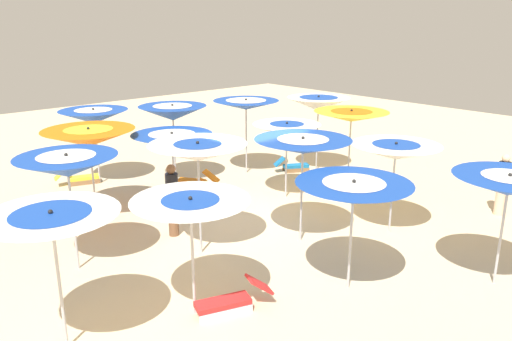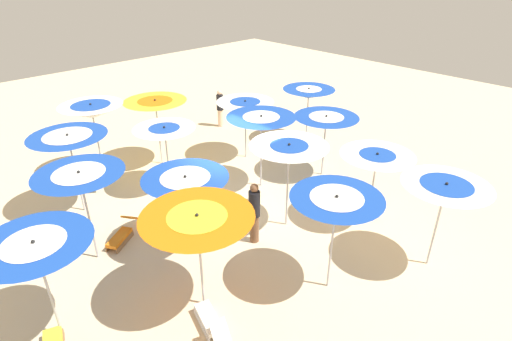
{
  "view_description": "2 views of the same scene",
  "coord_description": "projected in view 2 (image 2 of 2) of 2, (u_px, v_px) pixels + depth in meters",
  "views": [
    {
      "loc": [
        -9.06,
        7.64,
        5.0
      ],
      "look_at": [
        -0.27,
        -0.34,
        1.39
      ],
      "focal_mm": 35.43,
      "sensor_mm": 36.0,
      "label": 1
    },
    {
      "loc": [
        6.59,
        8.04,
        6.85
      ],
      "look_at": [
        -0.92,
        0.18,
        1.08
      ],
      "focal_mm": 28.65,
      "sensor_mm": 36.0,
      "label": 2
    }
  ],
  "objects": [
    {
      "name": "beach_umbrella_10",
      "position": [
        165.0,
        134.0,
        12.54
      ],
      "size": [
        1.92,
        1.92,
        2.22
      ],
      "color": "#B2B2B7",
      "rests_on": "ground"
    },
    {
      "name": "beach_umbrella_11",
      "position": [
        155.0,
        105.0,
        14.08
      ],
      "size": [
        2.17,
        2.17,
        2.47
      ],
      "color": "#B2B2B7",
      "rests_on": "ground"
    },
    {
      "name": "beachgoer_2",
      "position": [
        254.0,
        212.0,
        10.6
      ],
      "size": [
        0.3,
        0.3,
        1.77
      ],
      "rotation": [
        0.0,
        0.0,
        1.88
      ],
      "color": "brown",
      "rests_on": "ground"
    },
    {
      "name": "beach_umbrella_14",
      "position": [
        68.0,
        140.0,
        11.29
      ],
      "size": [
        2.14,
        2.14,
        2.5
      ],
      "color": "#B2B2B7",
      "rests_on": "ground"
    },
    {
      "name": "lounger_5",
      "position": [
        122.0,
        234.0,
        10.95
      ],
      "size": [
        1.28,
        0.97,
        0.58
      ],
      "rotation": [
        0.0,
        0.0,
        6.84
      ],
      "color": "olive",
      "rests_on": "ground"
    },
    {
      "name": "beach_umbrella_3",
      "position": [
        309.0,
        93.0,
        16.01
      ],
      "size": [
        2.04,
        2.04,
        2.26
      ],
      "color": "#B2B2B7",
      "rests_on": "ground"
    },
    {
      "name": "beach_ball",
      "position": [
        241.0,
        116.0,
        19.22
      ],
      "size": [
        0.26,
        0.26,
        0.26
      ],
      "primitive_type": "sphere",
      "color": "red",
      "rests_on": "ground"
    },
    {
      "name": "beach_umbrella_12",
      "position": [
        36.0,
        252.0,
        7.33
      ],
      "size": [
        2.06,
        2.06,
        2.38
      ],
      "color": "#B2B2B7",
      "rests_on": "ground"
    },
    {
      "name": "lounger_3",
      "position": [
        211.0,
        321.0,
        8.35
      ],
      "size": [
        0.71,
        1.35,
        0.61
      ],
      "rotation": [
        0.0,
        0.0,
        4.42
      ],
      "color": "silver",
      "rests_on": "ground"
    },
    {
      "name": "beach_umbrella_8",
      "position": [
        198.0,
        225.0,
        8.06
      ],
      "size": [
        2.29,
        2.29,
        2.4
      ],
      "color": "#B2B2B7",
      "rests_on": "ground"
    },
    {
      "name": "beach_umbrella_6",
      "position": [
        261.0,
        122.0,
        12.63
      ],
      "size": [
        2.17,
        2.17,
        2.49
      ],
      "color": "#B2B2B7",
      "rests_on": "ground"
    },
    {
      "name": "beach_umbrella_7",
      "position": [
        245.0,
        106.0,
        14.69
      ],
      "size": [
        2.09,
        2.09,
        2.25
      ],
      "color": "#B2B2B7",
      "rests_on": "ground"
    },
    {
      "name": "lounger_2",
      "position": [
        171.0,
        231.0,
        11.08
      ],
      "size": [
        0.45,
        1.26,
        0.62
      ],
      "rotation": [
        0.0,
        0.0,
        7.78
      ],
      "color": "silver",
      "rests_on": "ground"
    },
    {
      "name": "beach_umbrella_2",
      "position": [
        326.0,
        122.0,
        13.49
      ],
      "size": [
        2.15,
        2.15,
        2.2
      ],
      "color": "#B2B2B7",
      "rests_on": "ground"
    },
    {
      "name": "lounger_4",
      "position": [
        361.0,
        203.0,
        12.33
      ],
      "size": [
        0.82,
        1.46,
        0.58
      ],
      "rotation": [
        0.0,
        0.0,
        7.52
      ],
      "color": "silver",
      "rests_on": "ground"
    },
    {
      "name": "beach_umbrella_0",
      "position": [
        445.0,
        190.0,
        9.24
      ],
      "size": [
        2.0,
        2.0,
        2.33
      ],
      "color": "#B2B2B7",
      "rests_on": "ground"
    },
    {
      "name": "beach_umbrella_4",
      "position": [
        336.0,
        206.0,
        8.51
      ],
      "size": [
        1.98,
        1.98,
        2.48
      ],
      "color": "#B2B2B7",
      "rests_on": "ground"
    },
    {
      "name": "lounger_1",
      "position": [
        96.0,
        179.0,
        13.68
      ],
      "size": [
        0.87,
        1.19,
        0.52
      ],
      "rotation": [
        0.0,
        0.0,
        4.19
      ],
      "color": "olive",
      "rests_on": "ground"
    },
    {
      "name": "beach_umbrella_9",
      "position": [
        186.0,
        184.0,
        9.9
      ],
      "size": [
        2.12,
        2.12,
        2.17
      ],
      "color": "#B2B2B7",
      "rests_on": "ground"
    },
    {
      "name": "beach_umbrella_13",
      "position": [
        81.0,
        181.0,
        9.4
      ],
      "size": [
        2.07,
        2.07,
        2.51
      ],
      "color": "#B2B2B7",
      "rests_on": "ground"
    },
    {
      "name": "beach_umbrella_5",
      "position": [
        289.0,
        152.0,
        10.64
      ],
      "size": [
        2.09,
        2.09,
        2.54
      ],
      "color": "#B2B2B7",
      "rests_on": "ground"
    },
    {
      "name": "beachgoer_1",
      "position": [
        220.0,
        108.0,
        18.0
      ],
      "size": [
        0.3,
        0.3,
        1.66
      ],
      "rotation": [
        0.0,
        0.0,
        4.65
      ],
      "color": "beige",
      "rests_on": "ground"
    },
    {
      "name": "beach_umbrella_1",
      "position": [
        377.0,
        160.0,
        10.98
      ],
      "size": [
        2.01,
        2.01,
        2.18
      ],
      "color": "#B2B2B7",
      "rests_on": "ground"
    },
    {
      "name": "beach_umbrella_15",
      "position": [
        92.0,
        111.0,
        13.37
      ],
      "size": [
        2.06,
        2.06,
        2.58
      ],
      "color": "#B2B2B7",
      "rests_on": "ground"
    },
    {
      "name": "ground",
      "position": [
        230.0,
        210.0,
        12.38
      ],
      "size": [
        40.21,
        40.21,
        0.04
      ],
      "primitive_type": "cube",
      "color": "beige"
    }
  ]
}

